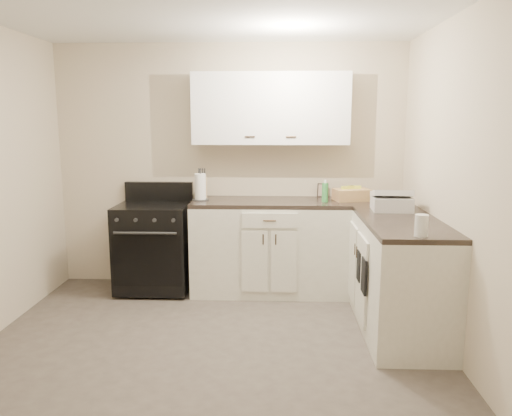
{
  "coord_description": "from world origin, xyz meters",
  "views": [
    {
      "loc": [
        0.48,
        -3.4,
        1.74
      ],
      "look_at": [
        0.31,
        0.85,
        0.98
      ],
      "focal_mm": 35.0,
      "sensor_mm": 36.0,
      "label": 1
    }
  ],
  "objects_px": {
    "wicker_basket": "(352,195)",
    "countertop_grill": "(391,203)",
    "stove": "(154,247)",
    "knife_block": "(202,188)",
    "paper_towel": "(200,187)"
  },
  "relations": [
    {
      "from": "wicker_basket",
      "to": "countertop_grill",
      "type": "distance_m",
      "value": 0.61
    },
    {
      "from": "stove",
      "to": "knife_block",
      "type": "relative_size",
      "value": 3.97
    },
    {
      "from": "paper_towel",
      "to": "wicker_basket",
      "type": "bearing_deg",
      "value": 1.75
    },
    {
      "from": "paper_towel",
      "to": "knife_block",
      "type": "bearing_deg",
      "value": 90.0
    },
    {
      "from": "knife_block",
      "to": "countertop_grill",
      "type": "bearing_deg",
      "value": -27.68
    },
    {
      "from": "stove",
      "to": "wicker_basket",
      "type": "relative_size",
      "value": 2.53
    },
    {
      "from": "knife_block",
      "to": "wicker_basket",
      "type": "xyz_separation_m",
      "value": [
        1.51,
        -0.07,
        -0.05
      ]
    },
    {
      "from": "wicker_basket",
      "to": "knife_block",
      "type": "bearing_deg",
      "value": 177.38
    },
    {
      "from": "wicker_basket",
      "to": "countertop_grill",
      "type": "relative_size",
      "value": 1.02
    },
    {
      "from": "stove",
      "to": "knife_block",
      "type": "distance_m",
      "value": 0.77
    },
    {
      "from": "stove",
      "to": "knife_block",
      "type": "bearing_deg",
      "value": 15.8
    },
    {
      "from": "wicker_basket",
      "to": "countertop_grill",
      "type": "bearing_deg",
      "value": -63.65
    },
    {
      "from": "stove",
      "to": "paper_towel",
      "type": "relative_size",
      "value": 3.26
    },
    {
      "from": "stove",
      "to": "wicker_basket",
      "type": "bearing_deg",
      "value": 1.93
    },
    {
      "from": "stove",
      "to": "paper_towel",
      "type": "bearing_deg",
      "value": 2.48
    }
  ]
}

